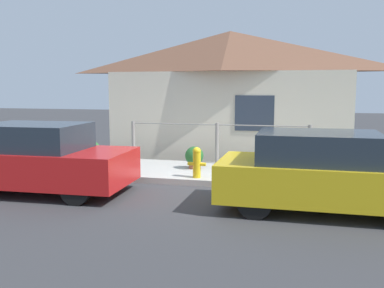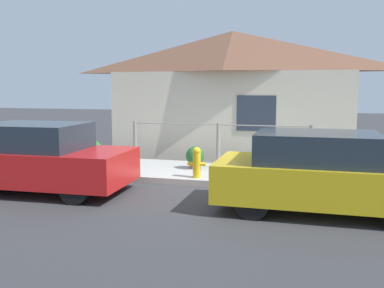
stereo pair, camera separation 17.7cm
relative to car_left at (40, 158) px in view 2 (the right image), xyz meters
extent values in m
plane|color=#38383A|center=(3.06, 1.30, -0.71)|extent=(60.00, 60.00, 0.00)
cube|color=#B2AFA8|center=(3.06, 2.48, -0.64)|extent=(24.00, 2.36, 0.14)
cube|color=beige|center=(3.06, 4.49, 0.61)|extent=(7.11, 0.12, 2.64)
cube|color=#2D3847|center=(3.95, 4.42, 0.74)|extent=(1.10, 0.04, 1.00)
pyramid|color=brown|center=(3.06, 5.53, 2.55)|extent=(7.51, 2.20, 1.24)
cylinder|color=gray|center=(0.66, 3.51, -0.02)|extent=(0.10, 0.10, 1.09)
cylinder|color=gray|center=(3.06, 3.51, -0.02)|extent=(0.10, 0.10, 1.09)
cylinder|color=gray|center=(5.46, 3.51, -0.02)|extent=(0.10, 0.10, 1.09)
cylinder|color=gray|center=(3.06, 3.51, 0.48)|extent=(4.80, 0.03, 0.03)
cube|color=red|center=(0.04, 0.00, -0.15)|extent=(3.76, 1.88, 0.68)
cube|color=#232D38|center=(-0.11, 0.00, 0.46)|extent=(2.09, 1.61, 0.53)
cylinder|color=black|center=(1.16, 0.80, -0.42)|extent=(0.59, 0.22, 0.58)
cylinder|color=black|center=(1.21, -0.71, -0.42)|extent=(0.59, 0.22, 0.58)
cylinder|color=black|center=(-1.13, 0.71, -0.42)|extent=(0.59, 0.22, 0.58)
cube|color=gold|center=(5.68, 0.00, -0.16)|extent=(3.75, 1.76, 0.66)
cube|color=#232D38|center=(5.53, 0.00, 0.43)|extent=(2.07, 1.54, 0.52)
cylinder|color=black|center=(4.52, 0.76, -0.41)|extent=(0.59, 0.20, 0.59)
cylinder|color=black|center=(4.52, -0.74, -0.41)|extent=(0.59, 0.20, 0.59)
cylinder|color=yellow|center=(2.96, 1.58, -0.29)|extent=(0.18, 0.18, 0.57)
sphere|color=yellow|center=(2.96, 1.58, 0.04)|extent=(0.19, 0.19, 0.19)
cylinder|color=yellow|center=(2.83, 1.58, -0.26)|extent=(0.16, 0.08, 0.08)
cylinder|color=yellow|center=(3.09, 1.58, -0.26)|extent=(0.16, 0.08, 0.08)
cylinder|color=#9E5638|center=(2.65, 2.62, -0.49)|extent=(0.27, 0.27, 0.15)
sphere|color=#235B28|center=(2.65, 2.62, -0.24)|extent=(0.47, 0.47, 0.47)
cylinder|color=slate|center=(-0.34, 2.93, -0.47)|extent=(0.23, 0.23, 0.20)
sphere|color=#2D6B2D|center=(-0.34, 2.93, -0.21)|extent=(0.42, 0.42, 0.42)
camera|label=1|loc=(5.20, -7.68, 1.46)|focal=40.00mm
camera|label=2|loc=(5.37, -7.64, 1.46)|focal=40.00mm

